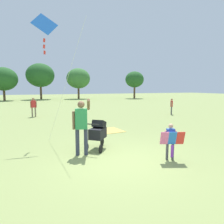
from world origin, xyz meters
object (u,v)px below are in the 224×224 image
at_px(person_couple_left, 172,105).
at_px(person_sitting_far, 34,106).
at_px(stroller, 98,132).
at_px(person_adult_flyer, 81,123).
at_px(kite_adult_black, 45,28).
at_px(picnic_blanket, 108,131).
at_px(child_with_butterfly_kite, 171,139).

bearing_deg(person_couple_left, person_sitting_far, 164.58).
height_order(stroller, person_sitting_far, person_sitting_far).
bearing_deg(person_couple_left, person_adult_flyer, -142.68).
height_order(kite_adult_black, picnic_blanket, kite_adult_black).
bearing_deg(person_couple_left, kite_adult_black, -154.23).
distance_m(stroller, person_couple_left, 10.51).
bearing_deg(stroller, person_adult_flyer, -148.15).
height_order(child_with_butterfly_kite, picnic_blanket, child_with_butterfly_kite).
distance_m(stroller, person_sitting_far, 9.42).
xyz_separation_m(stroller, picnic_blanket, (1.43, 2.66, -0.60)).
height_order(child_with_butterfly_kite, stroller, child_with_butterfly_kite).
xyz_separation_m(person_adult_flyer, stroller, (0.69, 0.43, -0.44)).
relative_size(person_adult_flyer, kite_adult_black, 0.36).
xyz_separation_m(stroller, person_sitting_far, (-1.86, 9.24, 0.22)).
relative_size(kite_adult_black, picnic_blanket, 3.74).
bearing_deg(person_couple_left, child_with_butterfly_kite, -128.81).
distance_m(kite_adult_black, person_sitting_far, 8.33).
xyz_separation_m(person_couple_left, picnic_blanket, (-6.88, -3.77, -0.74)).
distance_m(person_adult_flyer, kite_adult_black, 4.03).
relative_size(person_sitting_far, picnic_blanket, 1.06).
height_order(person_couple_left, picnic_blanket, person_couple_left).
bearing_deg(stroller, child_with_butterfly_kite, -49.22).
bearing_deg(picnic_blanket, person_adult_flyer, -124.50).
relative_size(kite_adult_black, person_sitting_far, 3.53).
height_order(person_adult_flyer, person_couple_left, person_adult_flyer).
xyz_separation_m(person_sitting_far, person_couple_left, (10.17, -2.80, -0.08)).
xyz_separation_m(child_with_butterfly_kite, picnic_blanket, (-0.19, 4.54, -0.64)).
relative_size(person_adult_flyer, person_couple_left, 1.42).
bearing_deg(kite_adult_black, person_couple_left, 25.77).
distance_m(child_with_butterfly_kite, person_sitting_far, 11.65).
relative_size(person_adult_flyer, person_sitting_far, 1.28).
xyz_separation_m(person_adult_flyer, kite_adult_black, (-0.79, 2.13, 3.32)).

